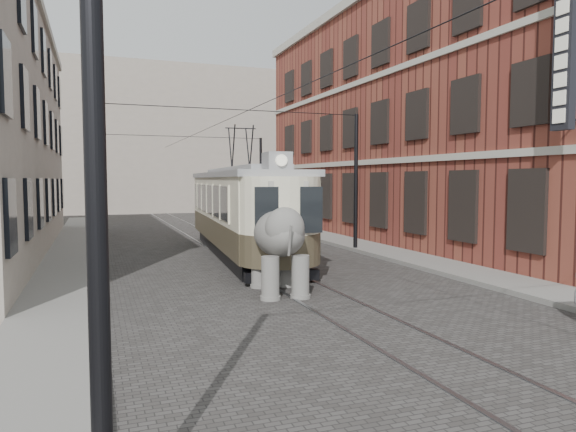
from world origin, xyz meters
name	(u,v)px	position (x,y,z in m)	size (l,w,h in m)	color
ground	(294,284)	(0.00, 0.00, 0.00)	(120.00, 120.00, 0.00)	#3E3B39
tram_rails	(294,284)	(0.00, 0.00, 0.01)	(1.54, 80.00, 0.02)	slate
sidewalk_right	(458,270)	(6.00, 0.00, 0.07)	(2.00, 60.00, 0.15)	slate
sidewalk_left	(60,299)	(-6.50, 0.00, 0.07)	(2.00, 60.00, 0.15)	slate
brick_building	(428,125)	(11.00, 9.00, 6.00)	(8.00, 26.00, 12.00)	maroon
distant_block	(152,141)	(0.00, 40.00, 7.00)	(28.00, 10.00, 14.00)	gray
catenary	(243,184)	(-0.20, 5.00, 3.00)	(11.00, 30.20, 6.00)	black
tram	(241,191)	(0.15, 6.60, 2.66)	(2.77, 13.42, 5.33)	beige
elephant	(279,247)	(-0.81, -0.92, 1.28)	(2.30, 4.17, 2.55)	slate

